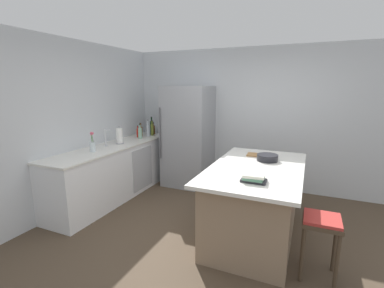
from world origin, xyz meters
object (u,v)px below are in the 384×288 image
(hot_sauce_bottle, at_px, (138,133))
(cutting_board, at_px, (257,155))
(olive_oil_bottle, at_px, (152,129))
(mixing_bowl, at_px, (267,158))
(bar_stool, at_px, (321,228))
(gin_bottle, at_px, (140,133))
(refrigerator, at_px, (188,136))
(flower_vase, at_px, (93,145))
(cookbook_stack, at_px, (254,178))
(soda_bottle, at_px, (148,130))
(syrup_bottle, at_px, (153,129))
(wine_bottle, at_px, (152,127))
(kitchen_island, at_px, (255,201))
(whiskey_bottle, at_px, (141,131))
(sink_faucet, at_px, (106,137))
(paper_towel_roll, at_px, (120,136))

(hot_sauce_bottle, xyz_separation_m, cutting_board, (2.44, -0.56, -0.07))
(olive_oil_bottle, relative_size, mixing_bowl, 1.12)
(bar_stool, relative_size, gin_bottle, 2.35)
(refrigerator, distance_m, mixing_bowl, 1.98)
(bar_stool, bearing_deg, flower_vase, 173.76)
(bar_stool, height_order, olive_oil_bottle, olive_oil_bottle)
(refrigerator, distance_m, olive_oil_bottle, 0.80)
(refrigerator, height_order, cookbook_stack, refrigerator)
(refrigerator, xyz_separation_m, olive_oil_bottle, (-0.80, -0.01, 0.09))
(soda_bottle, xyz_separation_m, cutting_board, (2.31, -0.74, -0.11))
(syrup_bottle, xyz_separation_m, soda_bottle, (0.05, -0.28, 0.03))
(hot_sauce_bottle, bearing_deg, wine_bottle, 75.50)
(bar_stool, relative_size, syrup_bottle, 2.67)
(bar_stool, bearing_deg, gin_bottle, 153.72)
(hot_sauce_bottle, relative_size, cookbook_stack, 0.88)
(syrup_bottle, bearing_deg, kitchen_island, -32.80)
(cutting_board, bearing_deg, whiskey_bottle, 165.02)
(whiskey_bottle, distance_m, cookbook_stack, 3.14)
(whiskey_bottle, distance_m, cutting_board, 2.52)
(sink_faucet, xyz_separation_m, gin_bottle, (0.10, 0.83, -0.05))
(refrigerator, height_order, olive_oil_bottle, refrigerator)
(mixing_bowl, bearing_deg, sink_faucet, -177.14)
(sink_faucet, xyz_separation_m, soda_bottle, (0.11, 1.10, -0.03))
(whiskey_bottle, bearing_deg, bar_stool, -28.03)
(soda_bottle, bearing_deg, mixing_bowl, -21.25)
(wine_bottle, xyz_separation_m, mixing_bowl, (2.52, -1.16, -0.10))
(cutting_board, bearing_deg, flower_vase, -162.58)
(wine_bottle, relative_size, whiskey_bottle, 1.35)
(refrigerator, distance_m, syrup_bottle, 0.89)
(paper_towel_roll, xyz_separation_m, syrup_bottle, (0.01, 1.11, -0.04))
(kitchen_island, height_order, bar_stool, kitchen_island)
(mixing_bowl, xyz_separation_m, cutting_board, (-0.17, 0.23, -0.03))
(kitchen_island, relative_size, sink_faucet, 6.35)
(mixing_bowl, bearing_deg, hot_sauce_bottle, 163.15)
(cutting_board, bearing_deg, soda_bottle, 162.24)
(cutting_board, bearing_deg, syrup_bottle, 156.53)
(flower_vase, relative_size, whiskey_bottle, 1.12)
(wine_bottle, distance_m, olive_oil_bottle, 0.11)
(kitchen_island, distance_m, bar_stool, 0.92)
(refrigerator, bearing_deg, kitchen_island, -41.89)
(mixing_bowl, bearing_deg, soda_bottle, 158.75)
(kitchen_island, bearing_deg, whiskey_bottle, 154.43)
(bar_stool, distance_m, mixing_bowl, 1.18)
(paper_towel_roll, bearing_deg, bar_stool, -17.40)
(syrup_bottle, bearing_deg, sink_faucet, -92.65)
(sink_faucet, distance_m, gin_bottle, 0.83)
(refrigerator, xyz_separation_m, whiskey_bottle, (-0.94, -0.21, 0.07))
(olive_oil_bottle, xyz_separation_m, hot_sauce_bottle, (-0.16, -0.28, -0.03))
(flower_vase, height_order, mixing_bowl, flower_vase)
(refrigerator, distance_m, paper_towel_roll, 1.30)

